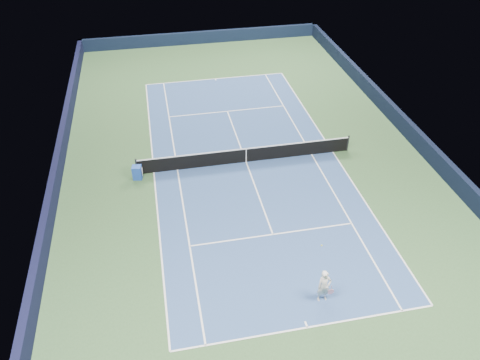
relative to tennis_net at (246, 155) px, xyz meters
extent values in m
plane|color=#30512C|center=(0.00, 0.00, -0.50)|extent=(40.00, 40.00, 0.00)
cube|color=#101A32|center=(0.00, 19.82, 0.05)|extent=(22.00, 0.35, 1.10)
cube|color=black|center=(10.82, 0.00, 0.05)|extent=(0.35, 40.00, 1.10)
cube|color=black|center=(-10.82, 0.00, 0.05)|extent=(0.35, 40.00, 1.10)
cube|color=navy|center=(0.00, 0.00, -0.50)|extent=(10.97, 23.77, 0.01)
cube|color=white|center=(0.00, 11.88, -0.50)|extent=(10.97, 0.08, 0.00)
cube|color=white|center=(0.00, -11.88, -0.50)|extent=(10.97, 0.08, 0.00)
cube|color=white|center=(5.49, 0.00, -0.50)|extent=(0.08, 23.77, 0.00)
cube|color=white|center=(-5.49, 0.00, -0.50)|extent=(0.08, 23.77, 0.00)
cube|color=white|center=(4.12, 0.00, -0.50)|extent=(0.08, 23.77, 0.00)
cube|color=white|center=(-4.12, 0.00, -0.50)|extent=(0.08, 23.77, 0.00)
cube|color=white|center=(0.00, 6.40, -0.50)|extent=(8.23, 0.08, 0.00)
cube|color=white|center=(0.00, -6.40, -0.50)|extent=(8.23, 0.08, 0.00)
cube|color=white|center=(0.00, 0.00, -0.50)|extent=(0.08, 12.80, 0.00)
cube|color=white|center=(0.00, 11.73, -0.50)|extent=(0.08, 0.30, 0.00)
cube|color=white|center=(0.00, -11.73, -0.50)|extent=(0.08, 0.30, 0.00)
cylinder|color=black|center=(-6.40, 0.00, 0.03)|extent=(0.10, 0.10, 1.07)
cylinder|color=black|center=(6.40, 0.00, 0.03)|extent=(0.10, 0.10, 1.07)
cube|color=black|center=(0.00, 0.00, -0.05)|extent=(12.80, 0.03, 0.91)
cube|color=white|center=(0.00, 0.00, 0.44)|extent=(12.80, 0.04, 0.06)
cube|color=white|center=(0.00, 0.00, -0.05)|extent=(0.05, 0.04, 0.91)
cube|color=#1D46B2|center=(-6.40, -0.38, -0.09)|extent=(0.57, 0.54, 0.82)
cube|color=silver|center=(-6.11, -0.38, -0.05)|extent=(0.04, 0.37, 0.37)
imported|color=silver|center=(1.05, -10.64, 0.32)|extent=(0.62, 0.43, 1.64)
cylinder|color=pink|center=(1.37, -10.69, 0.20)|extent=(0.03, 0.03, 0.27)
cylinder|color=black|center=(1.37, -10.69, -0.04)|extent=(0.27, 0.02, 0.27)
cylinder|color=pink|center=(1.37, -10.69, -0.04)|extent=(0.29, 0.03, 0.29)
sphere|color=yellow|center=(1.15, -9.64, 1.69)|extent=(0.07, 0.07, 0.07)
camera|label=1|loc=(-4.89, -22.53, 15.49)|focal=35.00mm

